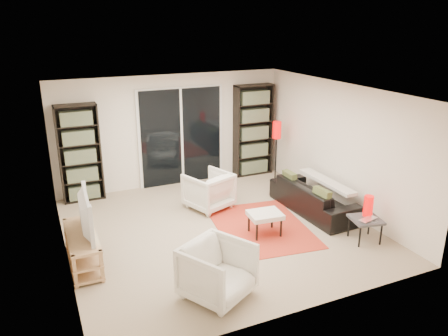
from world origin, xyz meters
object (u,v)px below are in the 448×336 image
at_px(floor_lamp, 277,136).
at_px(bookshelf_left, 80,154).
at_px(tv_stand, 83,248).
at_px(armchair_front, 217,271).
at_px(armchair_back, 209,190).
at_px(sofa, 314,197).
at_px(ottoman, 265,216).
at_px(side_table, 366,221).
at_px(bookshelf_right, 253,130).

bearing_deg(floor_lamp, bookshelf_left, 170.77).
distance_m(tv_stand, armchair_front, 2.17).
distance_m(armchair_back, armchair_front, 2.87).
height_order(tv_stand, armchair_front, armchair_front).
distance_m(bookshelf_left, armchair_front, 4.32).
relative_size(sofa, ottoman, 3.31).
xyz_separation_m(armchair_back, floor_lamp, (1.93, 0.75, 0.69)).
relative_size(tv_stand, floor_lamp, 0.95).
bearing_deg(bookshelf_left, sofa, -31.33).
distance_m(side_table, floor_lamp, 3.12).
xyz_separation_m(armchair_front, ottoman, (1.42, 1.28, -0.03)).
bearing_deg(tv_stand, floor_lamp, 23.22).
xyz_separation_m(armchair_front, floor_lamp, (2.91, 3.45, 0.67)).
height_order(ottoman, side_table, same).
bearing_deg(sofa, bookshelf_left, 56.52).
xyz_separation_m(bookshelf_right, tv_stand, (-4.19, -2.56, -0.79)).
height_order(bookshelf_left, armchair_back, bookshelf_left).
bearing_deg(side_table, floor_lamp, 88.37).
bearing_deg(floor_lamp, ottoman, -124.31).
bearing_deg(tv_stand, armchair_front, -45.85).
distance_m(armchair_front, side_table, 2.85).
distance_m(armchair_back, side_table, 2.94).
bearing_deg(armchair_front, ottoman, 12.61).
bearing_deg(armchair_back, tv_stand, 4.41).
distance_m(bookshelf_right, armchair_back, 2.31).
height_order(sofa, floor_lamp, floor_lamp).
bearing_deg(sofa, ottoman, 106.96).
xyz_separation_m(sofa, armchair_front, (-2.74, -1.73, 0.09)).
height_order(tv_stand, floor_lamp, floor_lamp).
distance_m(bookshelf_right, ottoman, 3.18).
height_order(armchair_front, floor_lamp, floor_lamp).
relative_size(bookshelf_right, ottoman, 3.58).
distance_m(tv_stand, ottoman, 2.95).
distance_m(bookshelf_left, sofa, 4.63).
distance_m(bookshelf_left, tv_stand, 2.68).
bearing_deg(tv_stand, sofa, 2.39).
bearing_deg(ottoman, armchair_front, -138.10).
relative_size(armchair_front, side_table, 1.48).
height_order(bookshelf_right, ottoman, bookshelf_right).
bearing_deg(bookshelf_right, floor_lamp, -70.84).
xyz_separation_m(bookshelf_left, tv_stand, (-0.34, -2.56, -0.71)).
height_order(bookshelf_left, armchair_front, bookshelf_left).
bearing_deg(armchair_front, bookshelf_left, 76.64).
bearing_deg(bookshelf_left, tv_stand, -97.49).
height_order(armchair_back, armchair_front, armchair_front).
distance_m(bookshelf_right, side_table, 3.77).
distance_m(bookshelf_left, ottoman, 3.90).
xyz_separation_m(armchair_back, side_table, (1.84, -2.29, -0.00)).
relative_size(ottoman, floor_lamp, 0.43).
bearing_deg(bookshelf_right, armchair_back, -140.26).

